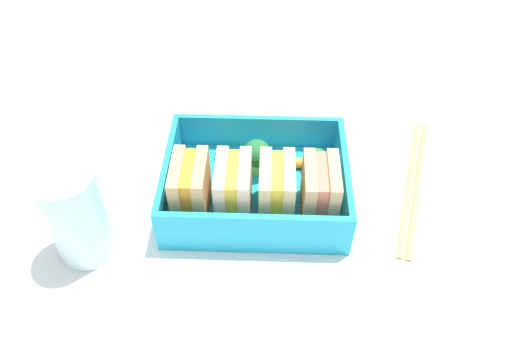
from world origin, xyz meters
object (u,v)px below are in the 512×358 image
Objects in this scene: chopstick_pair at (414,182)px; folded_napkin at (250,94)px; broccoli_floret at (258,155)px; sandwich_center at (233,189)px; strawberry_left at (191,161)px; strawberry_far_left at (316,161)px; carrot_stick_far_left at (226,167)px; drinking_glass at (77,214)px; sandwich_left at (320,191)px; carrot_stick_left at (289,163)px; sandwich_center_right at (191,188)px; sandwich_center_left at (277,190)px.

chopstick_pair reaches higher than folded_napkin.
sandwich_center is at bearing 67.96° from broccoli_floret.
folded_napkin is (-5.48, -14.59, -2.41)cm from strawberry_left.
strawberry_far_left reaches higher than carrot_stick_far_left.
folded_napkin is (17.92, -14.66, -0.15)cm from chopstick_pair.
sandwich_center is at bearing -162.84° from drinking_glass.
folded_napkin is at bearing -39.29° from chopstick_pair.
strawberry_left is (12.85, -5.16, -1.55)cm from sandwich_left.
strawberry_left is (10.15, 0.90, 0.86)cm from carrot_stick_left.
sandwich_center_left is at bearing 180.00° from sandwich_center_right.
sandwich_center is 0.60× the size of drinking_glass.
carrot_stick_left and carrot_stick_far_left have the same top height.
carrot_stick_left reaches higher than folded_napkin.
strawberry_left is 0.21× the size of folded_napkin.
strawberry_left is (8.80, -5.16, -1.55)cm from sandwich_center_left.
chopstick_pair is at bearing 179.57° from broccoli_floret.
broccoli_floret is at bearing -179.59° from strawberry_left.
drinking_glass is at bearing 17.16° from sandwich_center.
sandwich_center_left is at bearing 99.56° from folded_napkin.
strawberry_left reaches higher than carrot_stick_far_left.
carrot_stick_far_left is at bearing 1.78° from strawberry_far_left.
folded_napkin is (-4.76, -19.75, -3.97)cm from sandwich_center_right.
sandwich_left is 21.45cm from folded_napkin.
carrot_stick_left is 1.29× the size of broccoli_floret.
drinking_glass is at bearing 24.24° from strawberry_far_left.
carrot_stick_far_left is (9.44, 0.29, -0.84)cm from strawberry_far_left.
sandwich_center_left is 7.13cm from strawberry_far_left.
sandwich_center is (8.08, 0.00, 0.00)cm from sandwich_left.
sandwich_left is 1.00× the size of sandwich_center.
drinking_glass reaches higher than strawberry_left.
sandwich_center_right is 1.12× the size of carrot_stick_left.
strawberry_far_left is at bearing -176.41° from broccoli_floret.
sandwich_center_left is at bearing 149.64° from strawberry_left.
broccoli_floret is at bearing -139.75° from sandwich_center_right.
strawberry_far_left is 0.73× the size of carrot_stick_far_left.
sandwich_center_right is at bearing 76.45° from folded_napkin.
sandwich_center_left is 6.66cm from carrot_stick_left.
strawberry_far_left is at bearing -155.76° from drinking_glass.
folded_napkin is at bearing -92.08° from sandwich_center.
carrot_stick_left is 1.23× the size of carrot_stick_far_left.
drinking_glass is (21.65, 9.75, 2.36)cm from strawberry_far_left.
sandwich_left reaches higher than carrot_stick_far_left.
strawberry_left is at bearing -21.87° from sandwich_left.
strawberry_left is at bearing -0.18° from chopstick_pair.
sandwich_center is at bearing 103.35° from carrot_stick_far_left.
strawberry_left reaches higher than carrot_stick_left.
broccoli_floret is at bearing -41.06° from sandwich_left.
sandwich_left is 1.89× the size of strawberry_far_left.
carrot_stick_left is at bearing -102.52° from sandwich_center_left.
carrot_stick_left is 0.53× the size of drinking_glass.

